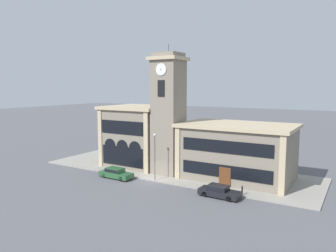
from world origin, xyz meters
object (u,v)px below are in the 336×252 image
Objects in this scene: parked_car_near at (116,173)px; street_lamp at (155,150)px; bollard at (242,190)px; parked_car_mid at (219,191)px.

parked_car_near is 6.56m from street_lamp.
street_lamp is at bearing -179.88° from bollard.
street_lamp is (-9.74, 1.66, 3.46)m from parked_car_mid.
parked_car_mid is at bearing -9.68° from street_lamp.
bollard is (17.21, 1.69, -0.06)m from parked_car_near.
parked_car_mid is at bearing -141.77° from bollard.
parked_car_mid is at bearing 1.74° from parked_car_near.
parked_car_near is at bearing -174.41° from bollard.
street_lamp reaches higher than parked_car_near.
street_lamp reaches higher than bollard.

